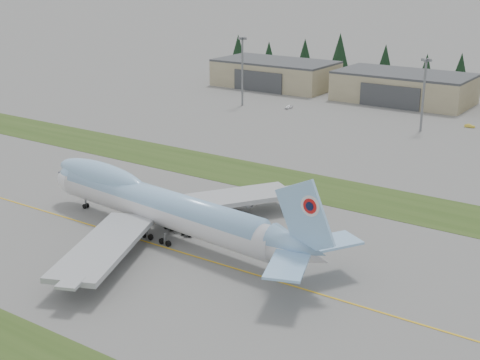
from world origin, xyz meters
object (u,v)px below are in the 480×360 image
Objects in this scene: boeing_747_freighter at (160,205)px; hangar_center at (404,87)px; service_vehicle_a at (289,109)px; service_vehicle_b at (469,127)px; hangar_left at (275,74)px.

boeing_747_freighter is 1.44× the size of hangar_center.
boeing_747_freighter is at bearing -86.49° from hangar_center.
service_vehicle_a is (-28.55, -34.01, -5.39)m from hangar_center.
service_vehicle_a is at bearing 90.61° from service_vehicle_b.
boeing_747_freighter is 159.32m from hangar_left.
hangar_left reaches higher than service_vehicle_a.
hangar_left and hangar_center have the same top height.
service_vehicle_a is (-37.51, 111.90, -6.01)m from boeing_747_freighter.
service_vehicle_b is at bearing 4.87° from service_vehicle_a.
service_vehicle_b is (23.10, 119.55, -6.01)m from boeing_747_freighter.
hangar_center is (55.00, 0.00, 0.00)m from hangar_left.
boeing_747_freighter is 118.17m from service_vehicle_a.
hangar_center is at bearing 47.67° from service_vehicle_a.
hangar_center reaches higher than service_vehicle_b.
hangar_left reaches higher than service_vehicle_b.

